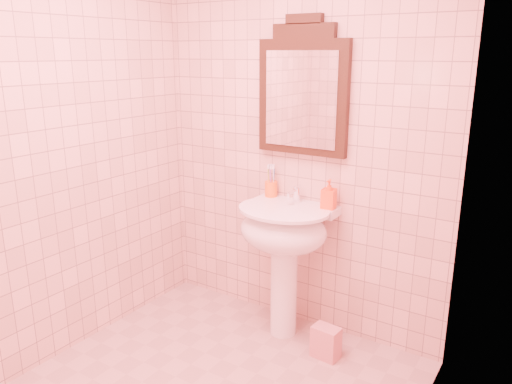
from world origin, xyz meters
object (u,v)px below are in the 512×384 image
Objects in this scene: toothbrush_cup at (271,189)px; pedestal_sink at (284,239)px; towel at (326,342)px; mirror at (303,91)px; soap_dispenser at (329,194)px.

pedestal_sink is at bearing -40.68° from toothbrush_cup.
pedestal_sink reaches higher than towel.
soap_dispenser is at bearing -14.33° from mirror.
pedestal_sink is at bearing 165.51° from towel.
soap_dispenser is (0.43, -0.03, 0.04)m from toothbrush_cup.
toothbrush_cup is (-0.20, -0.03, -0.64)m from mirror.
pedestal_sink is at bearing -90.00° from mirror.
toothbrush_cup is 0.43m from soap_dispenser.
towel is (0.35, -0.29, -1.46)m from mirror.
towel is (0.55, -0.26, -0.82)m from toothbrush_cup.
pedestal_sink is 0.37m from toothbrush_cup.
toothbrush_cup is (-0.20, 0.17, 0.26)m from pedestal_sink.
towel is at bearing -14.49° from pedestal_sink.
toothbrush_cup reaches higher than pedestal_sink.
mirror is at bearing 90.00° from pedestal_sink.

